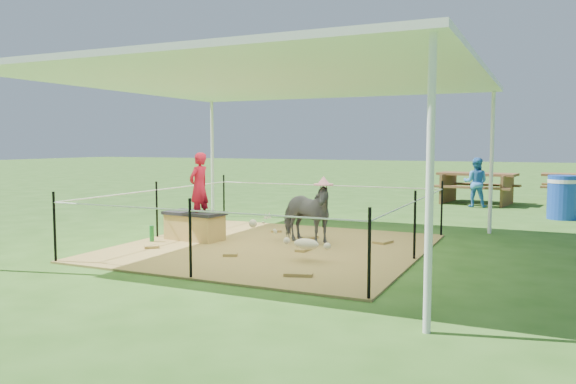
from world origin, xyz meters
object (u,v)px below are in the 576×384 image
at_px(foal, 306,242).
at_px(trash_barrel, 562,197).
at_px(distant_person, 476,182).
at_px(woman, 199,181).
at_px(straw_bale, 195,227).
at_px(green_bottle, 152,234).
at_px(picnic_table_near, 477,188).
at_px(pony, 305,213).

distance_m(foal, trash_barrel, 7.33).
bearing_deg(foal, distant_person, 87.53).
bearing_deg(woman, straw_bale, -84.04).
relative_size(green_bottle, trash_barrel, 0.28).
bearing_deg(picnic_table_near, woman, -105.49).
xyz_separation_m(pony, foal, (0.56, -1.26, -0.22)).
xyz_separation_m(straw_bale, trash_barrel, (5.74, 5.72, 0.24)).
height_order(woman, picnic_table_near, woman).
bearing_deg(trash_barrel, picnic_table_near, 129.12).
xyz_separation_m(straw_bale, green_bottle, (-0.55, -0.45, -0.08)).
distance_m(foal, distant_person, 8.28).
bearing_deg(green_bottle, trash_barrel, 44.45).
bearing_deg(distant_person, picnic_table_near, -85.36).
relative_size(green_bottle, distant_person, 0.21).
distance_m(green_bottle, trash_barrel, 8.82).
bearing_deg(straw_bale, distant_person, 63.06).
distance_m(straw_bale, trash_barrel, 8.11).
bearing_deg(straw_bale, picnic_table_near, 65.98).
relative_size(trash_barrel, distant_person, 0.74).
bearing_deg(trash_barrel, woman, -134.59).
height_order(pony, distant_person, distant_person).
xyz_separation_m(straw_bale, foal, (2.39, -0.80, 0.06)).
height_order(woman, green_bottle, woman).
bearing_deg(pony, straw_bale, 124.28).
xyz_separation_m(woman, distant_person, (3.64, 7.36, -0.39)).
height_order(straw_bale, woman, woman).
relative_size(pony, foal, 1.20).
relative_size(straw_bale, picnic_table_near, 0.47).
relative_size(woman, foal, 1.19).
bearing_deg(straw_bale, foal, -18.40).
bearing_deg(foal, woman, 167.77).
bearing_deg(green_bottle, straw_bale, 39.29).
bearing_deg(distant_person, woman, 64.39).
bearing_deg(foal, green_bottle, -179.78).
bearing_deg(straw_bale, trash_barrel, 44.91).
bearing_deg(foal, pony, 120.70).
height_order(straw_bale, trash_barrel, trash_barrel).
height_order(woman, trash_barrel, woman).
bearing_deg(pony, foal, -136.25).
xyz_separation_m(woman, foal, (2.29, -0.80, -0.73)).
height_order(straw_bale, picnic_table_near, picnic_table_near).
xyz_separation_m(foal, trash_barrel, (3.35, 6.52, 0.18)).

